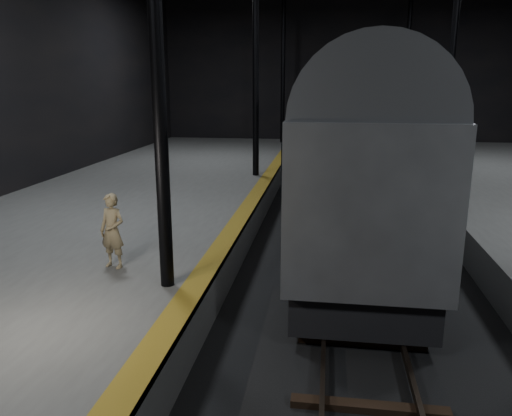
# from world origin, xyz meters

# --- Properties ---
(ground) EXTENTS (44.00, 44.00, 0.00)m
(ground) POSITION_xyz_m (0.00, 0.00, 0.00)
(ground) COLOR black
(ground) RESTS_ON ground
(platform_left) EXTENTS (9.00, 43.80, 1.00)m
(platform_left) POSITION_xyz_m (-7.50, 0.00, 0.50)
(platform_left) COLOR #52524F
(platform_left) RESTS_ON ground
(tactile_strip) EXTENTS (0.50, 43.80, 0.01)m
(tactile_strip) POSITION_xyz_m (-3.25, 0.00, 1.00)
(tactile_strip) COLOR olive
(tactile_strip) RESTS_ON platform_left
(track) EXTENTS (2.40, 43.00, 0.24)m
(track) POSITION_xyz_m (0.00, 0.00, 0.07)
(track) COLOR #3F3328
(track) RESTS_ON ground
(train) EXTENTS (3.13, 20.91, 5.59)m
(train) POSITION_xyz_m (-0.00, 5.86, 3.12)
(train) COLOR #929499
(train) RESTS_ON ground
(woman) EXTENTS (0.67, 0.52, 1.61)m
(woman) POSITION_xyz_m (-5.23, -3.23, 1.81)
(woman) COLOR #9B875F
(woman) RESTS_ON platform_left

